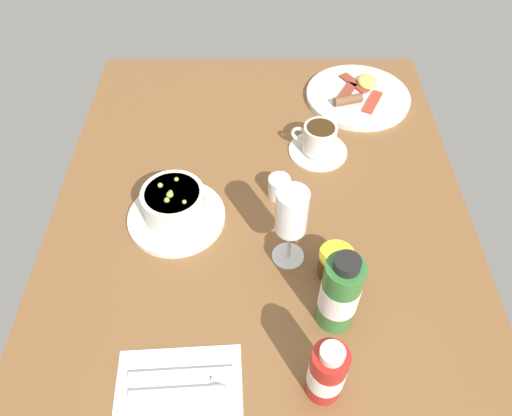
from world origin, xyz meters
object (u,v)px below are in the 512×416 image
object	(u,v)px
porridge_bowl	(175,207)
wine_glass	(292,215)
jam_jar	(335,263)
sauce_bottle_red	(327,373)
sauce_bottle_green	(340,293)
cutlery_setting	(182,383)
creamer_jug	(279,187)
breakfast_plate	(358,95)
coffee_cup	(319,141)

from	to	relation	value
porridge_bowl	wine_glass	xyz separation A→B (cm)	(8.97, 21.73, 8.35)
wine_glass	jam_jar	bearing A→B (deg)	66.48
sauce_bottle_red	sauce_bottle_green	bearing A→B (deg)	166.15
cutlery_setting	creamer_jug	xyz separation A→B (cm)	(-39.32, 16.22, 2.25)
wine_glass	breakfast_plate	size ratio (longest dim) A/B	0.68
porridge_bowl	coffee_cup	world-z (taller)	porridge_bowl
sauce_bottle_red	creamer_jug	bearing A→B (deg)	-172.15
cutlery_setting	wine_glass	size ratio (longest dim) A/B	1.15
jam_jar	wine_glass	bearing A→B (deg)	-113.52
sauce_bottle_red	jam_jar	bearing A→B (deg)	169.60
cutlery_setting	sauce_bottle_green	distance (cm)	28.26
wine_glass	breakfast_plate	xyz separation A→B (cm)	(-48.11, 19.58, -11.17)
coffee_cup	sauce_bottle_green	xyz separation A→B (cm)	(41.05, -0.58, 4.71)
sauce_bottle_green	sauce_bottle_red	bearing A→B (deg)	-13.85
sauce_bottle_green	breakfast_plate	bearing A→B (deg)	168.51
porridge_bowl	wine_glass	bearing A→B (deg)	67.57
sauce_bottle_red	sauce_bottle_green	distance (cm)	12.57
porridge_bowl	jam_jar	distance (cm)	32.40
sauce_bottle_green	jam_jar	bearing A→B (deg)	174.37
coffee_cup	sauce_bottle_green	bearing A→B (deg)	-0.80
wine_glass	sauce_bottle_green	distance (cm)	15.07
wine_glass	jam_jar	xyz separation A→B (cm)	(3.54, 8.14, -9.13)
wine_glass	coffee_cup	bearing A→B (deg)	164.65
porridge_bowl	creamer_jug	size ratio (longest dim) A/B	3.53
jam_jar	breakfast_plate	size ratio (longest dim) A/B	0.24
cutlery_setting	breakfast_plate	distance (cm)	80.98
cutlery_setting	coffee_cup	distance (cm)	58.29
cutlery_setting	jam_jar	xyz separation A→B (cm)	(-20.35, 25.61, 2.68)
porridge_bowl	wine_glass	distance (cm)	24.95
cutlery_setting	sauce_bottle_red	world-z (taller)	sauce_bottle_red
porridge_bowl	creamer_jug	xyz separation A→B (cm)	(-6.45, 20.49, -1.21)
creamer_jug	sauce_bottle_green	world-z (taller)	sauce_bottle_green
wine_glass	cutlery_setting	bearing A→B (deg)	-36.16
cutlery_setting	wine_glass	xyz separation A→B (cm)	(-23.90, 17.47, 11.82)
sauce_bottle_red	breakfast_plate	size ratio (longest dim) A/B	0.52
creamer_jug	jam_jar	size ratio (longest dim) A/B	0.87
cutlery_setting	wine_glass	world-z (taller)	wine_glass
creamer_jug	breakfast_plate	xyz separation A→B (cm)	(-32.68, 20.83, -1.60)
coffee_cup	wine_glass	distance (cm)	30.90
cutlery_setting	breakfast_plate	world-z (taller)	breakfast_plate
wine_glass	sauce_bottle_green	world-z (taller)	wine_glass
coffee_cup	creamer_jug	xyz separation A→B (cm)	(13.11, -9.08, -0.65)
coffee_cup	breakfast_plate	bearing A→B (deg)	149.03
wine_glass	sauce_bottle_red	distance (cm)	25.67
creamer_jug	sauce_bottle_green	xyz separation A→B (cm)	(27.94, 8.50, 5.36)
porridge_bowl	breakfast_plate	distance (cm)	56.98
sauce_bottle_red	sauce_bottle_green	world-z (taller)	sauce_bottle_green
wine_glass	porridge_bowl	bearing A→B (deg)	-112.43
cutlery_setting	coffee_cup	xyz separation A→B (cm)	(-52.43, 25.30, 2.90)
porridge_bowl	coffee_cup	size ratio (longest dim) A/B	1.47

